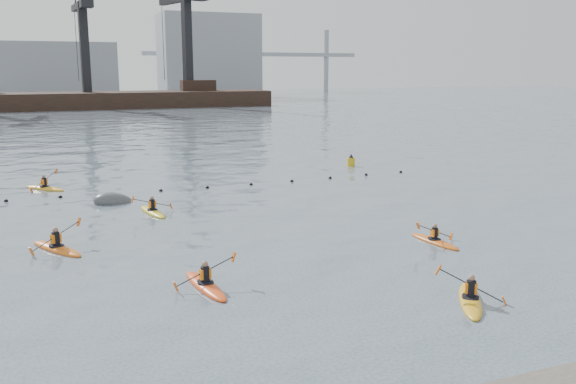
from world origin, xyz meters
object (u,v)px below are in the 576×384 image
at_px(kayaker_2, 57,247).
at_px(kayaker_4, 434,240).
at_px(kayaker_5, 45,188).
at_px(nav_buoy, 351,162).
at_px(kayaker_1, 470,299).
at_px(mooring_buoy, 114,202).
at_px(kayaker_3, 153,211).
at_px(kayaker_0, 205,284).

bearing_deg(kayaker_2, kayaker_4, -47.09).
relative_size(kayaker_5, nav_buoy, 2.62).
xyz_separation_m(kayaker_1, nav_buoy, (9.86, 27.23, 0.24)).
xyz_separation_m(mooring_buoy, nav_buoy, (19.15, 6.83, 0.34)).
relative_size(kayaker_1, nav_buoy, 2.88).
bearing_deg(kayaker_4, kayaker_3, -50.61).
bearing_deg(nav_buoy, kayaker_5, -177.40).
relative_size(kayaker_1, kayaker_3, 0.96).
xyz_separation_m(kayaker_5, nav_buoy, (22.85, 1.04, 0.24)).
xyz_separation_m(kayaker_1, kayaker_3, (-7.65, 16.93, -0.00)).
distance_m(kayaker_1, nav_buoy, 28.96).
bearing_deg(kayaker_4, kayaker_1, 57.94).
height_order(kayaker_0, mooring_buoy, kayaker_0).
xyz_separation_m(kayaker_1, mooring_buoy, (-9.29, 20.39, -0.10)).
distance_m(kayaker_0, kayaker_4, 11.10).
height_order(kayaker_2, kayaker_4, kayaker_2).
bearing_deg(nav_buoy, kayaker_2, -145.17).
bearing_deg(kayaker_1, mooring_buoy, 147.53).
relative_size(kayaker_2, kayaker_3, 1.03).
relative_size(kayaker_2, kayaker_4, 1.12).
bearing_deg(mooring_buoy, nav_buoy, 19.64).
height_order(kayaker_0, kayaker_5, kayaker_5).
relative_size(kayaker_2, kayaker_5, 1.18).
distance_m(kayaker_0, nav_buoy, 28.67).
bearing_deg(mooring_buoy, kayaker_0, -84.81).
distance_m(kayaker_1, mooring_buoy, 22.41).
distance_m(kayaker_4, nav_buoy, 21.88).
distance_m(kayaker_3, kayaker_5, 10.69).
bearing_deg(kayaker_3, kayaker_0, -100.93).
bearing_deg(kayaker_2, nav_buoy, 5.79).
bearing_deg(kayaker_5, kayaker_2, -130.44).
distance_m(kayaker_3, nav_buoy, 20.31).
relative_size(kayaker_3, nav_buoy, 3.01).
xyz_separation_m(kayaker_0, kayaker_2, (-4.80, 6.86, 0.00)).
bearing_deg(kayaker_2, kayaker_3, 17.95).
distance_m(kayaker_0, kayaker_5, 22.10).
bearing_deg(kayaker_2, mooring_buoy, 40.08).
xyz_separation_m(kayaker_1, kayaker_2, (-12.66, 11.56, 0.00)).
xyz_separation_m(kayaker_3, mooring_buoy, (-1.64, 3.47, -0.10)).
xyz_separation_m(kayaker_1, kayaker_4, (3.10, 6.42, -0.01)).
bearing_deg(kayaker_0, mooring_buoy, 88.15).
bearing_deg(kayaker_1, kayaker_4, 97.23).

